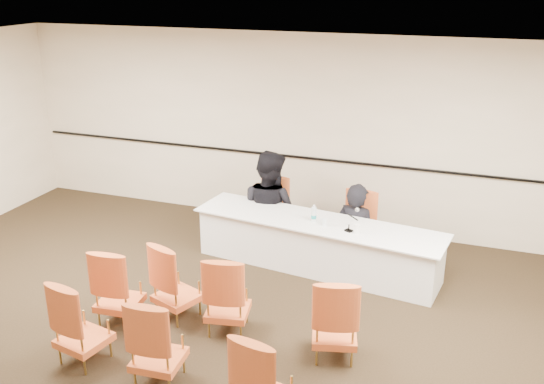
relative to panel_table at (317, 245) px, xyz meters
The scene contains 21 objects.
floor 2.58m from the panel_table, 101.10° to the right, with size 10.00×10.00×0.00m, color black.
ceiling 3.69m from the panel_table, 101.10° to the right, with size 10.00×10.00×0.00m, color white.
wall_back 1.95m from the panel_table, 108.24° to the left, with size 10.00×0.04×3.00m, color beige.
wall_rail 1.71m from the panel_table, 108.70° to the left, with size 9.80×0.04×0.03m, color black.
panel_table is the anchor object (origin of this frame).
panelist_main 0.64m from the panel_table, 48.18° to the left, with size 0.61×0.40×1.68m, color black.
panelist_main_chair 0.65m from the panel_table, 48.18° to the left, with size 0.50×0.50×0.95m, color #CB5524, non-canonical shape.
panelist_second 1.13m from the panel_table, 145.07° to the left, with size 0.94×0.74×1.94m, color black.
panelist_second_chair 1.13m from the panel_table, 145.07° to the left, with size 0.50×0.50×0.95m, color #CB5524, non-canonical shape.
papers 0.67m from the panel_table, ahead, with size 0.30×0.22×0.00m, color white.
microphone 0.70m from the panel_table, 21.00° to the right, with size 0.10×0.21×0.29m, color black, non-canonical shape.
water_bottle 0.46m from the panel_table, 164.96° to the right, with size 0.07×0.07×0.23m, color teal, non-canonical shape.
drinking_glass 0.42m from the panel_table, 40.52° to the right, with size 0.06×0.06×0.10m, color white.
coffee_cup 0.73m from the panel_table, 19.76° to the right, with size 0.08×0.08×0.12m, color white.
aud_chair_front_left 2.73m from the panel_table, 130.31° to the right, with size 0.50×0.50×0.95m, color #CB5524, non-canonical shape.
aud_chair_front_mid 1.90m from the panel_table, 105.80° to the right, with size 0.50×0.50×0.95m, color #CB5524, non-canonical shape.
aud_chair_front_right 2.04m from the panel_table, 68.89° to the right, with size 0.50×0.50×0.95m, color #CB5524, non-canonical shape.
aud_chair_back_left 3.32m from the panel_table, 120.61° to the right, with size 0.50×0.50×0.95m, color #CB5524, non-canonical shape.
aud_chair_back_mid 2.99m from the panel_table, 105.32° to the right, with size 0.50×0.50×0.95m, color #CB5524, non-canonical shape.
aud_chair_back_right 3.11m from the panel_table, 82.78° to the right, with size 0.50×0.50×0.95m, color #CB5524, non-canonical shape.
aud_chair_extra 2.12m from the panel_table, 124.34° to the right, with size 0.50×0.50×0.95m, color #CB5524, non-canonical shape.
Camera 1 is at (2.46, -4.72, 3.85)m, focal length 40.00 mm.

